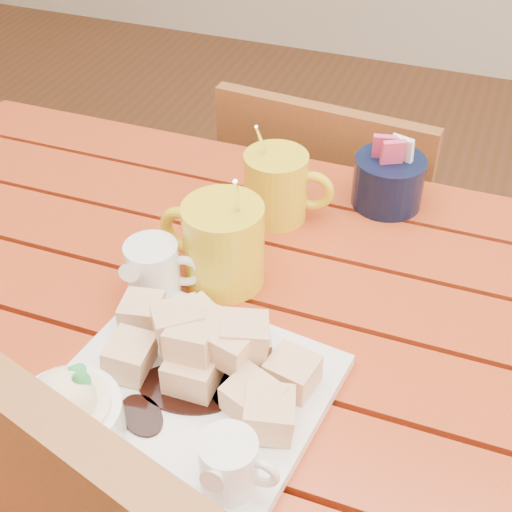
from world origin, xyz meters
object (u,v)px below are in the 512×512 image
at_px(coffee_mug_right, 278,186).
at_px(chair_far, 331,247).
at_px(table, 235,394).
at_px(dessert_plate, 166,392).
at_px(coffee_mug_left, 221,242).

xyz_separation_m(coffee_mug_right, chair_far, (0.01, 0.33, -0.35)).
bearing_deg(coffee_mug_right, table, -90.93).
distance_m(dessert_plate, chair_far, 0.77).
bearing_deg(coffee_mug_right, chair_far, 81.08).
bearing_deg(dessert_plate, coffee_mug_left, 97.65).
distance_m(table, coffee_mug_left, 0.19).
bearing_deg(coffee_mug_left, dessert_plate, -74.55).
bearing_deg(coffee_mug_left, table, -52.24).
relative_size(coffee_mug_right, chair_far, 0.18).
bearing_deg(table, chair_far, 92.37).
height_order(table, coffee_mug_right, coffee_mug_right).
xyz_separation_m(table, coffee_mug_left, (-0.05, 0.09, 0.16)).
relative_size(dessert_plate, chair_far, 0.37).
height_order(coffee_mug_right, chair_far, coffee_mug_right).
relative_size(coffee_mug_left, chair_far, 0.20).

